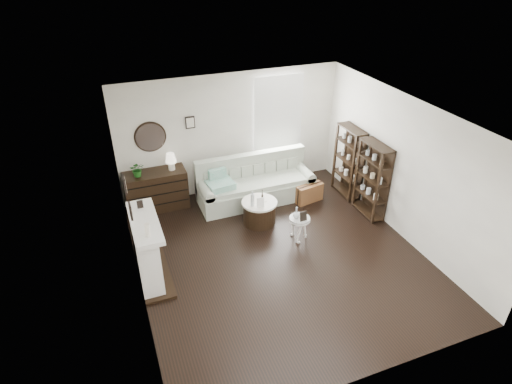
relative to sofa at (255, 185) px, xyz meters
name	(u,v)px	position (x,y,z in m)	size (l,w,h in m)	color
room	(263,120)	(0.42, 0.62, 1.27)	(5.50, 5.50, 5.50)	black
fireplace	(147,251)	(-2.62, -1.78, 0.21)	(0.50, 1.40, 1.84)	white
shelf_unit_far	(349,162)	(2.02, -0.53, 0.47)	(0.30, 0.80, 1.60)	black
shelf_unit_near	(372,180)	(2.02, -1.43, 0.47)	(0.30, 0.80, 1.60)	black
sofa	(255,185)	(0.00, 0.00, 0.00)	(2.55, 0.88, 0.99)	#AEB6A3
quilt	(220,185)	(-0.83, -0.13, 0.25)	(0.55, 0.45, 0.14)	#227F61
suitcase	(309,193)	(1.07, -0.56, -0.12)	(0.62, 0.21, 0.42)	brown
dresser	(156,190)	(-2.11, 0.39, 0.10)	(1.29, 0.55, 0.86)	black
table_lamp	(171,162)	(-1.73, 0.39, 0.72)	(0.24, 0.24, 0.37)	beige
potted_plant	(137,169)	(-2.43, 0.34, 0.69)	(0.29, 0.25, 0.32)	#1A5117
drum_table	(259,212)	(-0.26, -0.93, -0.07)	(0.72, 0.72, 0.50)	black
pedestal_table	(300,219)	(0.25, -1.72, 0.12)	(0.41, 0.41, 0.49)	white
eiffel_drum	(262,195)	(-0.18, -0.88, 0.28)	(0.12, 0.12, 0.21)	black
bottle_drum	(252,198)	(-0.44, -1.01, 0.34)	(0.08, 0.08, 0.33)	silver
card_frame_drum	(260,202)	(-0.31, -1.11, 0.27)	(0.15, 0.01, 0.19)	white
eiffel_ped	(303,212)	(0.33, -1.70, 0.25)	(0.10, 0.10, 0.18)	black
flask_ped	(296,213)	(0.18, -1.71, 0.28)	(0.13, 0.13, 0.24)	silver
card_frame_ped	(303,216)	(0.27, -1.83, 0.25)	(0.14, 0.01, 0.19)	black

